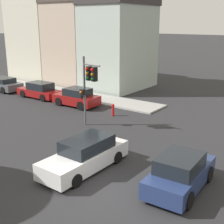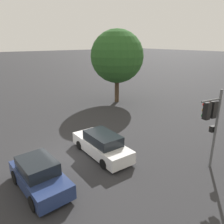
% 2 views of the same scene
% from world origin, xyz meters
% --- Properties ---
extents(ground_plane, '(300.00, 300.00, 0.00)m').
position_xyz_m(ground_plane, '(0.00, 0.00, 0.00)').
color(ground_plane, '#28282B').
extents(rowhouse_backdrop, '(7.59, 16.70, 10.80)m').
position_xyz_m(rowhouse_backdrop, '(17.24, 17.21, 5.00)').
color(rowhouse_backdrop, '#ADBCB2').
rests_on(rowhouse_backdrop, ground_plane).
extents(traffic_signal, '(0.52, 1.67, 4.62)m').
position_xyz_m(traffic_signal, '(6.02, 5.88, 3.14)').
color(traffic_signal, '#515456').
rests_on(traffic_signal, ground_plane).
extents(crossing_car_0, '(4.09, 2.00, 1.54)m').
position_xyz_m(crossing_car_0, '(2.08, -2.34, 0.72)').
color(crossing_car_0, navy).
rests_on(crossing_car_0, ground_plane).
extents(crossing_car_1, '(4.78, 1.88, 1.53)m').
position_xyz_m(crossing_car_1, '(1.15, 2.03, 0.71)').
color(crossing_car_1, silver).
rests_on(crossing_car_1, ground_plane).
extents(parked_car_0, '(1.99, 3.87, 1.49)m').
position_xyz_m(parked_car_0, '(9.47, 10.15, 0.71)').
color(parked_car_0, maroon).
rests_on(parked_car_0, ground_plane).
extents(parked_car_1, '(1.85, 4.27, 1.43)m').
position_xyz_m(parked_car_1, '(9.58, 14.79, 0.67)').
color(parked_car_1, maroon).
rests_on(parked_car_1, ground_plane).
extents(parked_car_2, '(1.95, 4.60, 1.33)m').
position_xyz_m(parked_car_2, '(9.45, 20.27, 0.64)').
color(parked_car_2, '#4C5156').
rests_on(parked_car_2, ground_plane).
extents(fire_hydrant, '(0.22, 0.22, 0.92)m').
position_xyz_m(fire_hydrant, '(8.91, 6.04, 0.49)').
color(fire_hydrant, red).
rests_on(fire_hydrant, ground_plane).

